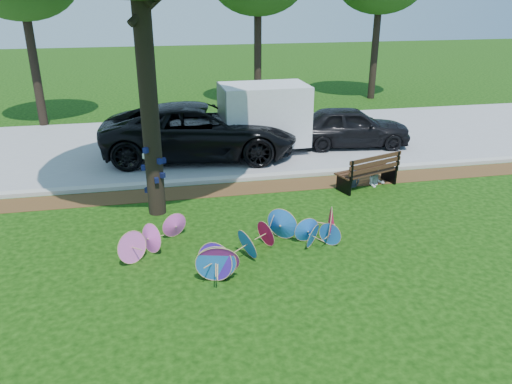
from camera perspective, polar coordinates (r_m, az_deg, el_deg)
ground at (r=10.49m, az=-0.52°, el=-8.84°), size 90.00×90.00×0.00m
mulch_strip at (r=14.48m, az=-3.90°, el=0.24°), size 90.00×1.00×0.01m
curb at (r=15.11m, az=-4.26°, el=1.40°), size 90.00×0.30×0.12m
street at (r=19.04m, az=-5.88°, el=5.59°), size 90.00×8.00×0.01m
parasol_pile at (r=10.81m, az=-1.42°, el=-5.58°), size 5.07×2.47×0.88m
black_van at (r=17.26m, az=-6.41°, el=6.96°), size 6.87×3.74×1.83m
dark_pickup at (r=18.72m, az=10.72°, el=7.35°), size 4.48×2.26×1.46m
cargo_trailer at (r=17.65m, az=0.95°, el=8.86°), size 3.00×1.93×2.67m
park_bench at (r=14.90m, az=12.51°, el=2.46°), size 2.09×1.34×1.02m
person_left at (r=14.79m, az=11.21°, el=2.68°), size 0.49×0.40×1.15m
person_right at (r=15.07m, az=13.67°, el=2.71°), size 0.55×0.45×1.08m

